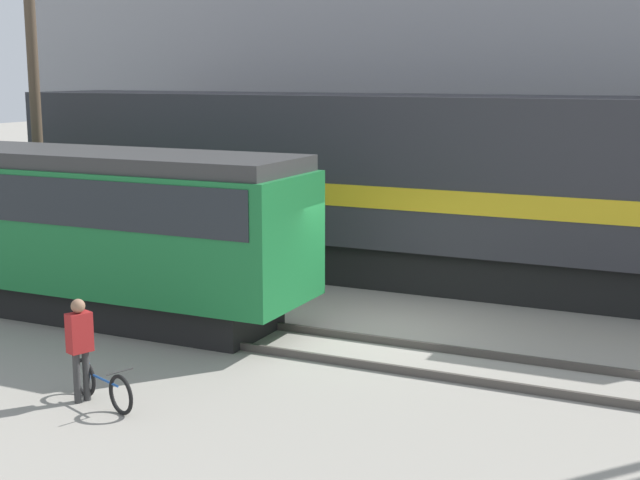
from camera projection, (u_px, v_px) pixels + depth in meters
ground_plane at (381, 330)px, 17.42m from camera, size 120.00×120.00×0.00m
track_near at (349, 348)px, 16.01m from camera, size 60.00×1.50×0.14m
track_far at (446, 281)px, 21.12m from camera, size 60.00×1.51×0.14m
building_backdrop at (528, 41)px, 26.89m from camera, size 33.32×6.00×11.73m
freight_locomotive at (383, 183)px, 21.38m from camera, size 19.07×3.04×5.03m
streetcar at (28, 217)px, 18.77m from camera, size 12.69×2.54×3.42m
bicycle at (102, 386)px, 13.42m from camera, size 1.57×0.71×0.67m
person at (80, 340)px, 13.45m from camera, size 0.33×0.41×1.62m
utility_pole_left at (34, 82)px, 21.77m from camera, size 0.27×0.27×9.44m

